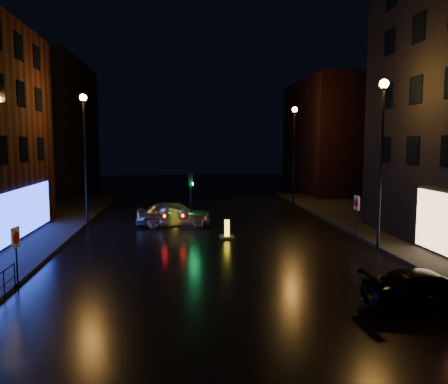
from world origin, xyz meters
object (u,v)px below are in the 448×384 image
(traffic_signal, at_px, (191,217))
(silver_hatchback, at_px, (174,214))
(road_sign_left, at_px, (16,243))
(bollard_near, at_px, (227,234))
(road_sign_right, at_px, (357,206))
(dark_sedan, at_px, (428,290))
(bollard_far, at_px, (175,221))

(traffic_signal, bearing_deg, silver_hatchback, -166.40)
(silver_hatchback, bearing_deg, road_sign_left, 156.32)
(silver_hatchback, bearing_deg, bollard_near, -140.34)
(road_sign_left, relative_size, road_sign_right, 0.95)
(dark_sedan, height_order, bollard_near, dark_sedan)
(silver_hatchback, relative_size, dark_sedan, 1.11)
(dark_sedan, distance_m, bollard_near, 12.42)
(bollard_near, height_order, bollard_far, bollard_far)
(traffic_signal, relative_size, silver_hatchback, 0.72)
(silver_hatchback, xyz_separation_m, bollard_near, (3.00, -3.87, -0.59))
(traffic_signal, xyz_separation_m, bollard_near, (1.91, -4.13, -0.28))
(silver_hatchback, bearing_deg, road_sign_right, -113.45)
(bollard_near, bearing_deg, bollard_far, 125.53)
(bollard_near, xyz_separation_m, road_sign_right, (7.18, -0.95, 1.60))
(dark_sedan, bearing_deg, silver_hatchback, 27.17)
(bollard_near, relative_size, bollard_far, 0.85)
(dark_sedan, relative_size, bollard_near, 3.58)
(road_sign_right, bearing_deg, traffic_signal, -32.40)
(traffic_signal, relative_size, bollard_near, 2.89)
(road_sign_left, bearing_deg, road_sign_right, 30.69)
(dark_sedan, relative_size, road_sign_right, 1.75)
(silver_hatchback, height_order, bollard_far, silver_hatchback)
(dark_sedan, distance_m, bollard_far, 17.61)
(bollard_far, distance_m, road_sign_left, 13.52)
(traffic_signal, distance_m, silver_hatchback, 1.16)
(bollard_near, distance_m, road_sign_right, 7.42)
(traffic_signal, distance_m, bollard_far, 1.10)
(road_sign_right, bearing_deg, bollard_far, -30.65)
(dark_sedan, bearing_deg, road_sign_left, 74.81)
(silver_hatchback, distance_m, road_sign_left, 13.05)
(silver_hatchback, xyz_separation_m, road_sign_left, (-5.61, -11.74, 0.92))
(traffic_signal, bearing_deg, bollard_far, 169.89)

